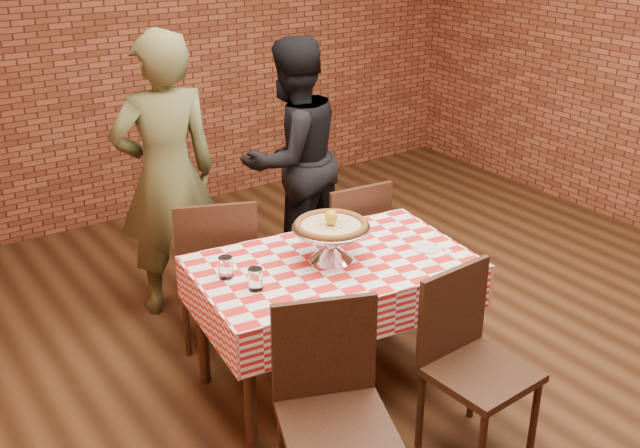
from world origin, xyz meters
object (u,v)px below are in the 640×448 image
Objects in this scene: table at (332,325)px; diner_black at (292,159)px; diner_olive at (167,176)px; condiment_caddy at (316,224)px; pizza at (331,226)px; water_glass_left at (255,279)px; pizza_stand at (331,243)px; chair_near_left at (336,422)px; chair_far_left at (216,265)px; chair_far_right at (345,244)px; water_glass_right at (226,268)px; chair_near_right at (481,372)px.

diner_black is (0.59, 1.32, 0.46)m from table.
condiment_caddy is at bearing 120.61° from diner_olive.
pizza reaches higher than table.
water_glass_left is 0.06× the size of diner_olive.
pizza_stand is 0.44× the size of chair_near_left.
chair_far_left is 1.05× the size of chair_far_right.
condiment_caddy is 0.14× the size of chair_far_left.
table is 10.40× the size of condiment_caddy.
table is at bearing -102.00° from pizza.
water_glass_left is 0.83× the size of condiment_caddy.
water_glass_right is at bearing 164.46° from table.
pizza_stand is 0.31m from condiment_caddy.
condiment_caddy is at bearing 93.21° from chair_near_right.
water_glass_right is at bearing 111.81° from chair_near_left.
diner_olive is at bearing 105.10° from pizza_stand.
chair_far_left reaches higher than table.
diner_black reaches higher than chair_far_left.
chair_far_left reaches higher than chair_far_right.
pizza is at bearing -108.79° from condiment_caddy.
condiment_caddy is (0.11, 0.31, 0.45)m from table.
chair_near_right is at bearing -73.55° from table.
pizza_stand is 0.91m from chair_far_left.
chair_far_right is 0.54× the size of diner_black.
diner_black is at bearing -86.80° from chair_far_right.
water_glass_left is 1.14m from chair_near_right.
chair_far_right is at bearing 74.52° from chair_near_right.
chair_near_left is 1.00× the size of chair_far_left.
diner_black is (0.59, 1.29, -0.02)m from pizza_stand.
diner_olive is (0.20, 1.15, 0.09)m from water_glass_right.
chair_far_right reaches higher than condiment_caddy.
pizza is 0.58m from water_glass_right.
pizza is 1.07m from chair_near_left.
chair_near_left is at bearing -93.65° from water_glass_left.
table is 0.48m from pizza_stand.
water_glass_left is at bearing 39.66° from chair_far_right.
table is 0.89m from chair_near_right.
chair_far_left reaches higher than pizza_stand.
condiment_caddy is 0.14× the size of chair_near_left.
condiment_caddy is 0.72m from chair_far_left.
chair_near_right is at bearing 15.46° from chair_near_left.
chair_far_right is (1.10, 0.51, -0.36)m from water_glass_right.
water_glass_right is at bearing 167.02° from pizza.
diner_black is at bearing 65.55° from pizza.
water_glass_left is 0.07× the size of diner_black.
diner_olive is at bearing 115.21° from condiment_caddy.
diner_black is (1.12, 2.09, 0.36)m from chair_near_left.
pizza_stand is 3.06× the size of condiment_caddy.
chair_far_right is at bearing 48.68° from pizza_stand.
pizza_stand is at bearing 57.46° from diner_black.
diner_black is (0.49, 1.01, 0.01)m from condiment_caddy.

